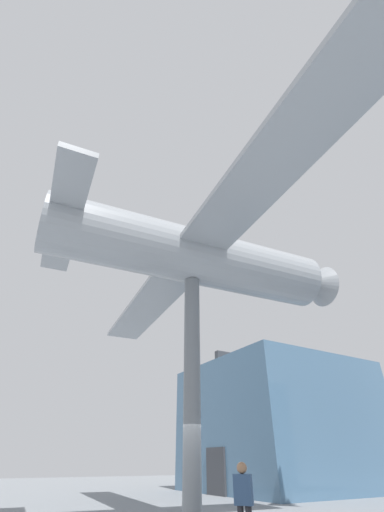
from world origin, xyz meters
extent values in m
cube|color=slate|center=(-9.42, 12.10, 3.66)|extent=(9.99, 10.07, 7.31)
cube|color=#383A3F|center=(-9.42, 12.10, 7.61)|extent=(0.36, 9.57, 0.60)
cube|color=#383A3F|center=(-9.42, 7.01, 1.15)|extent=(1.80, 0.12, 2.30)
cylinder|color=slate|center=(0.00, 0.00, 3.57)|extent=(0.52, 0.52, 7.14)
cylinder|color=#93999E|center=(0.00, 0.00, 8.17)|extent=(3.13, 10.67, 2.07)
cube|color=#93999E|center=(0.00, 0.00, 8.17)|extent=(20.90, 3.94, 0.18)
cube|color=#93999E|center=(-0.47, -4.60, 8.33)|extent=(6.73, 1.68, 0.18)
cube|color=#93999E|center=(-0.47, -4.60, 9.23)|extent=(0.29, 1.11, 1.71)
cone|color=#93999E|center=(0.59, 5.77, 8.17)|extent=(1.86, 1.26, 1.76)
sphere|color=black|center=(0.67, 6.49, 8.17)|extent=(0.44, 0.44, 0.44)
cylinder|color=#2D3D56|center=(-1.30, 0.59, 0.42)|extent=(0.14, 0.14, 0.83)
cylinder|color=#2D3D56|center=(-1.13, 0.66, 0.42)|extent=(0.14, 0.14, 0.83)
cube|color=navy|center=(-1.22, 0.62, 1.15)|extent=(0.45, 0.36, 0.64)
sphere|color=beige|center=(-1.22, 0.62, 1.60)|extent=(0.26, 0.26, 0.26)
cube|color=navy|center=(2.03, 0.15, 1.05)|extent=(0.45, 0.43, 0.59)
sphere|color=#936B4C|center=(2.03, 0.15, 1.46)|extent=(0.24, 0.24, 0.24)
camera|label=1|loc=(9.46, -5.48, 1.58)|focal=24.00mm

